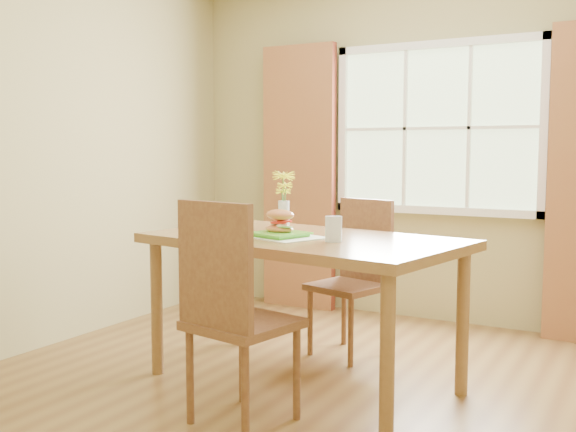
# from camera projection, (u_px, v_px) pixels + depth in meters

# --- Properties ---
(room) EXTENTS (4.24, 3.84, 2.74)m
(room) POSITION_uv_depth(u_px,v_px,m) (332.00, 147.00, 3.54)
(room) COLOR brown
(room) RESTS_ON ground
(window) EXTENTS (1.62, 0.06, 1.32)m
(window) POSITION_uv_depth(u_px,v_px,m) (437.00, 128.00, 5.15)
(window) COLOR #ABC595
(window) RESTS_ON room
(curtain_left) EXTENTS (0.65, 0.08, 2.20)m
(curtain_left) POSITION_uv_depth(u_px,v_px,m) (299.00, 178.00, 5.67)
(curtain_left) COLOR maroon
(curtain_left) RESTS_ON room
(dining_table) EXTENTS (1.88, 1.25, 0.85)m
(dining_table) POSITION_uv_depth(u_px,v_px,m) (303.00, 252.00, 3.79)
(dining_table) COLOR brown
(dining_table) RESTS_ON room
(chair_near) EXTENTS (0.53, 0.53, 1.10)m
(chair_near) POSITION_uv_depth(u_px,v_px,m) (229.00, 305.00, 3.19)
(chair_near) COLOR brown
(chair_near) RESTS_ON room
(chair_far) EXTENTS (0.52, 0.52, 1.01)m
(chair_far) POSITION_uv_depth(u_px,v_px,m) (356.00, 269.00, 4.41)
(chair_far) COLOR brown
(chair_far) RESTS_ON room
(placemat) EXTENTS (0.54, 0.46, 0.01)m
(placemat) POSITION_uv_depth(u_px,v_px,m) (281.00, 237.00, 3.75)
(placemat) COLOR beige
(placemat) RESTS_ON dining_table
(plate) EXTENTS (0.33, 0.33, 0.01)m
(plate) POSITION_uv_depth(u_px,v_px,m) (280.00, 235.00, 3.74)
(plate) COLOR #56C832
(plate) RESTS_ON placemat
(croissant_sandwich) EXTENTS (0.20, 0.15, 0.13)m
(croissant_sandwich) POSITION_uv_depth(u_px,v_px,m) (280.00, 222.00, 3.77)
(croissant_sandwich) COLOR #D78149
(croissant_sandwich) RESTS_ON plate
(water_glass) EXTENTS (0.09, 0.09, 0.14)m
(water_glass) POSITION_uv_depth(u_px,v_px,m) (334.00, 230.00, 3.56)
(water_glass) COLOR silver
(water_glass) RESTS_ON dining_table
(flower_vase) EXTENTS (0.14, 0.14, 0.36)m
(flower_vase) POSITION_uv_depth(u_px,v_px,m) (284.00, 194.00, 4.13)
(flower_vase) COLOR silver
(flower_vase) RESTS_ON dining_table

